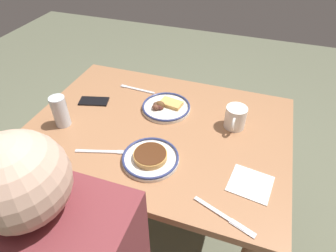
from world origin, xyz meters
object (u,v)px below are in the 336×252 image
at_px(coffee_mug, 235,117).
at_px(paper_napkin, 250,184).
at_px(fork_far, 137,89).
at_px(fork_near, 101,152).
at_px(plate_near_main, 166,107).
at_px(drinking_glass, 61,113).
at_px(butter_knife, 224,216).
at_px(plate_center_pancakes, 150,158).
at_px(cell_phone, 94,101).

height_order(coffee_mug, paper_napkin, coffee_mug).
bearing_deg(fork_far, fork_near, 95.49).
bearing_deg(plate_near_main, drinking_glass, 32.41).
xyz_separation_m(paper_napkin, butter_knife, (0.07, 0.17, 0.00)).
xyz_separation_m(paper_napkin, fork_near, (0.60, 0.03, 0.00)).
distance_m(paper_napkin, butter_knife, 0.18).
bearing_deg(drinking_glass, fork_far, -118.58).
height_order(coffee_mug, drinking_glass, drinking_glass).
xyz_separation_m(plate_center_pancakes, cell_phone, (0.42, -0.28, -0.01)).
height_order(cell_phone, fork_far, cell_phone).
xyz_separation_m(coffee_mug, drinking_glass, (0.74, 0.23, 0.01)).
distance_m(coffee_mug, drinking_glass, 0.78).
height_order(cell_phone, paper_napkin, cell_phone).
bearing_deg(fork_far, plate_near_main, 150.42).
height_order(plate_near_main, butter_knife, plate_near_main).
xyz_separation_m(drinking_glass, paper_napkin, (-0.85, 0.07, -0.06)).
bearing_deg(paper_napkin, plate_near_main, -36.70).
distance_m(plate_near_main, fork_far, 0.23).
xyz_separation_m(cell_phone, fork_far, (-0.16, -0.17, -0.00)).
bearing_deg(fork_far, butter_knife, 133.42).
bearing_deg(fork_far, plate_center_pancakes, 119.53).
bearing_deg(coffee_mug, plate_center_pancakes, 48.56).
height_order(paper_napkin, fork_near, fork_near).
bearing_deg(cell_phone, plate_center_pancakes, 130.92).
xyz_separation_m(coffee_mug, paper_napkin, (-0.11, 0.31, -0.05)).
bearing_deg(plate_center_pancakes, paper_napkin, -178.80).
relative_size(drinking_glass, paper_napkin, 0.97).
relative_size(plate_near_main, cell_phone, 1.64).
height_order(drinking_glass, paper_napkin, drinking_glass).
relative_size(coffee_mug, cell_phone, 0.89).
xyz_separation_m(plate_near_main, coffee_mug, (-0.34, 0.02, 0.04)).
bearing_deg(butter_knife, cell_phone, -30.66).
bearing_deg(plate_near_main, cell_phone, 9.08).
relative_size(coffee_mug, drinking_glass, 0.88).
bearing_deg(fork_far, cell_phone, 46.97).
relative_size(plate_near_main, coffee_mug, 1.84).
bearing_deg(fork_far, paper_napkin, 145.40).
relative_size(coffee_mug, paper_napkin, 0.86).
relative_size(paper_napkin, fork_near, 0.74).
xyz_separation_m(plate_near_main, paper_napkin, (-0.45, 0.33, -0.01)).
bearing_deg(paper_napkin, coffee_mug, -70.45).
height_order(coffee_mug, butter_knife, coffee_mug).
distance_m(plate_near_main, paper_napkin, 0.56).
bearing_deg(plate_center_pancakes, coffee_mug, -131.44).
xyz_separation_m(plate_center_pancakes, butter_knife, (-0.32, 0.16, -0.01)).
distance_m(plate_near_main, coffee_mug, 0.34).
bearing_deg(plate_near_main, coffee_mug, 176.13).
height_order(plate_center_pancakes, cell_phone, plate_center_pancakes).
bearing_deg(drinking_glass, plate_near_main, -147.59).
distance_m(plate_center_pancakes, fork_far, 0.52).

